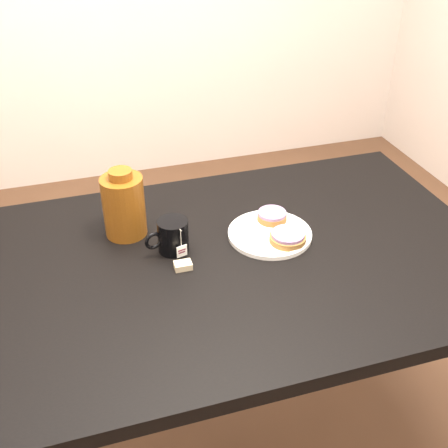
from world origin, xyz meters
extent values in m
plane|color=brown|center=(0.00, 0.00, 0.00)|extent=(4.00, 4.00, 0.00)
cube|color=black|center=(0.00, 0.00, 0.73)|extent=(1.40, 0.90, 0.04)
cylinder|color=black|center=(-0.64, 0.39, 0.35)|extent=(0.06, 0.06, 0.71)
cylinder|color=black|center=(0.64, 0.39, 0.35)|extent=(0.06, 0.06, 0.71)
cylinder|color=white|center=(0.12, 0.06, 0.76)|extent=(0.23, 0.23, 0.01)
torus|color=white|center=(0.12, 0.06, 0.76)|extent=(0.23, 0.23, 0.01)
cylinder|color=brown|center=(0.15, 0.12, 0.77)|extent=(0.11, 0.11, 0.02)
cylinder|color=gray|center=(0.15, 0.12, 0.79)|extent=(0.10, 0.10, 0.01)
cylinder|color=brown|center=(0.15, 0.01, 0.77)|extent=(0.12, 0.12, 0.02)
cylinder|color=gray|center=(0.15, 0.01, 0.79)|extent=(0.11, 0.11, 0.01)
cylinder|color=black|center=(-0.15, 0.08, 0.80)|extent=(0.10, 0.10, 0.09)
cylinder|color=black|center=(-0.15, 0.08, 0.83)|extent=(0.07, 0.07, 0.00)
torus|color=black|center=(-0.21, 0.06, 0.80)|extent=(0.05, 0.02, 0.05)
cylinder|color=beige|center=(-0.14, 0.03, 0.82)|extent=(0.00, 0.00, 0.05)
cube|color=white|center=(-0.14, 0.03, 0.77)|extent=(0.03, 0.01, 0.03)
cube|color=#C6B793|center=(-0.15, -0.01, 0.76)|extent=(0.05, 0.03, 0.02)
cylinder|color=#572A0B|center=(-0.26, 0.20, 0.84)|extent=(0.14, 0.14, 0.17)
cylinder|color=#572A0B|center=(-0.26, 0.20, 0.94)|extent=(0.06, 0.06, 0.02)
camera|label=1|loc=(-0.39, -1.14, 1.64)|focal=45.00mm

